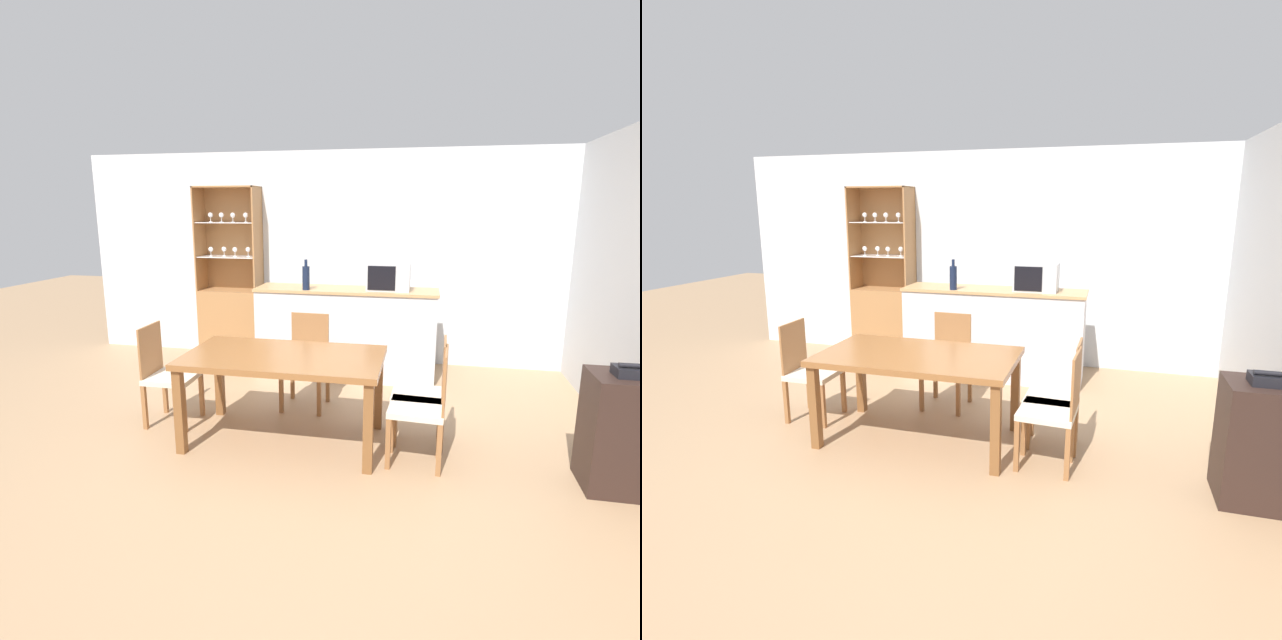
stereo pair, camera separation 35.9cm
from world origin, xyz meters
The scene contains 13 objects.
ground_plane centered at (0.00, 0.00, 0.00)m, with size 18.00×18.00×0.00m, color #A37F5B.
wall_back centered at (0.00, 2.63, 1.27)m, with size 6.80×0.06×2.55m.
kitchen_counter centered at (0.09, 1.95, 0.50)m, with size 2.01×0.54×1.01m.
display_cabinet centered at (-1.46, 2.43, 0.61)m, with size 0.78×0.36×2.14m.
dining_table centered at (-0.14, 0.23, 0.65)m, with size 1.58×0.89×0.73m.
dining_chair_side_right_near centered at (0.97, 0.09, 0.44)m, with size 0.43×0.43×0.88m.
dining_chair_side_left_far centered at (-1.25, 0.36, 0.44)m, with size 0.41×0.41×0.88m.
dining_chair_head_far centered at (-0.14, 0.99, 0.44)m, with size 0.42×0.42×0.88m.
dining_chair_side_right_far centered at (0.97, 0.36, 0.44)m, with size 0.42×0.42×0.88m.
microwave centered at (0.55, 1.95, 1.16)m, with size 0.46×0.34×0.30m.
wine_bottle centered at (-0.32, 1.77, 1.14)m, with size 0.08×0.08×0.33m.
side_cabinet centered at (2.30, 0.00, 0.40)m, with size 0.50×0.41×0.81m.
telephone centered at (2.28, -0.02, 0.84)m, with size 0.21×0.16×0.10m.
Camera 2 is at (1.28, -3.36, 1.87)m, focal length 28.00 mm.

